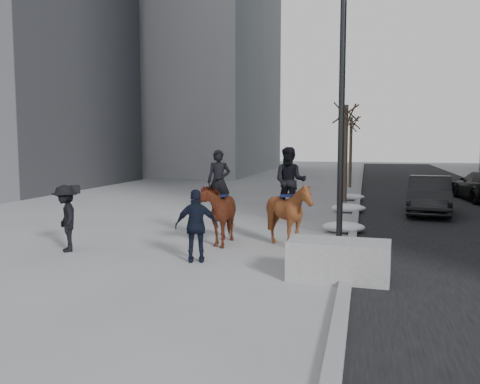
% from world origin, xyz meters
% --- Properties ---
extents(ground, '(120.00, 120.00, 0.00)m').
position_xyz_m(ground, '(0.00, 0.00, 0.00)').
color(ground, gray).
rests_on(ground, ground).
extents(road, '(8.00, 90.00, 0.01)m').
position_xyz_m(road, '(7.00, 10.00, 0.01)').
color(road, black).
rests_on(road, ground).
extents(curb, '(0.25, 90.00, 0.12)m').
position_xyz_m(curb, '(3.00, 10.00, 0.06)').
color(curb, gray).
rests_on(curb, ground).
extents(planter, '(2.13, 1.16, 0.83)m').
position_xyz_m(planter, '(2.84, -1.65, 0.41)').
color(planter, '#97979A').
rests_on(planter, ground).
extents(car_near, '(2.11, 4.71, 1.50)m').
position_xyz_m(car_near, '(5.83, 9.01, 0.75)').
color(car_near, black).
rests_on(car_near, ground).
extents(tree_near, '(1.20, 1.20, 5.10)m').
position_xyz_m(tree_near, '(2.40, 12.30, 2.55)').
color(tree_near, '#392B21').
rests_on(tree_near, ground).
extents(tree_far, '(1.20, 1.20, 4.87)m').
position_xyz_m(tree_far, '(2.40, 20.27, 2.43)').
color(tree_far, '#3A2B22').
rests_on(tree_far, ground).
extents(mounted_left, '(1.15, 2.14, 2.65)m').
position_xyz_m(mounted_left, '(-0.70, 1.39, 0.99)').
color(mounted_left, '#46170E').
rests_on(mounted_left, ground).
extents(mounted_right, '(1.47, 1.65, 2.73)m').
position_xyz_m(mounted_right, '(1.33, 1.43, 1.10)').
color(mounted_right, '#4E2F0F').
rests_on(mounted_right, ground).
extents(feeder, '(1.11, 1.00, 1.75)m').
position_xyz_m(feeder, '(-0.54, -0.91, 0.88)').
color(feeder, black).
rests_on(feeder, ground).
extents(camera_crew, '(1.21, 1.29, 1.75)m').
position_xyz_m(camera_crew, '(-4.26, -0.59, 0.89)').
color(camera_crew, black).
rests_on(camera_crew, ground).
extents(lamppost, '(0.25, 0.80, 9.09)m').
position_xyz_m(lamppost, '(2.60, 3.25, 4.99)').
color(lamppost, black).
rests_on(lamppost, ground).
extents(snow_piles, '(1.40, 14.73, 0.36)m').
position_xyz_m(snow_piles, '(2.70, 5.76, 0.17)').
color(snow_piles, white).
rests_on(snow_piles, ground).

